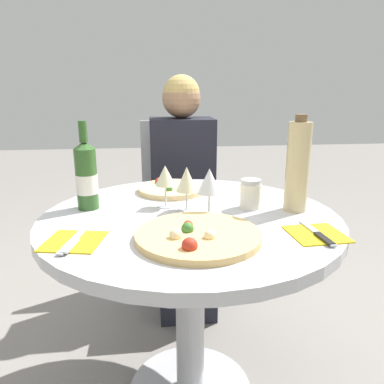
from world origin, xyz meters
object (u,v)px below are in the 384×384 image
Objects in this scene: wine_bottle at (86,176)px; chair_behind_diner at (181,210)px; seated_diner at (184,203)px; pizza_large at (198,236)px; tall_carafe at (298,166)px; dining_table at (190,254)px.

chair_behind_diner is at bearing 62.31° from wine_bottle.
pizza_large is (-0.04, -0.90, 0.19)m from seated_diner.
seated_diner is 0.92m from pizza_large.
wine_bottle is 0.71m from tall_carafe.
tall_carafe reaches higher than wine_bottle.
dining_table is at bearing -17.38° from wine_bottle.
dining_table is 0.69m from seated_diner.
pizza_large is at bearing -42.89° from wine_bottle.
wine_bottle is at bearing 171.78° from tall_carafe.
seated_diner is 3.67× the size of tall_carafe.
tall_carafe is (0.36, 0.22, 0.14)m from pizza_large.
dining_table is 3.27× the size of wine_bottle.
dining_table is 3.04× the size of tall_carafe.
seated_diner reaches higher than wine_bottle.
chair_behind_diner is at bearing -90.00° from seated_diner.
dining_table is at bearing 89.89° from pizza_large.
seated_diner is at bearing 56.38° from wine_bottle.
chair_behind_diner is 0.18m from seated_diner.
wine_bottle is (-0.34, 0.32, 0.10)m from pizza_large.
pizza_large is 1.17× the size of wine_bottle.
wine_bottle reaches higher than dining_table.
tall_carafe is at bearing 30.95° from pizza_large.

